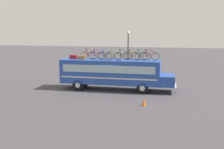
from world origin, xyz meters
The scene contains 14 objects.
ground_plane centered at (0.00, 0.00, 0.00)m, with size 120.00×120.00×0.00m, color #423F44.
bus centered at (0.28, 0.00, 1.68)m, with size 10.69×2.46×2.86m.
luggage_bag_1 centered at (-3.65, 0.05, 3.03)m, with size 0.70×0.38×0.35m, color maroon.
luggage_bag_2 centered at (-2.71, -0.15, 3.01)m, with size 0.67×0.50×0.31m, color olive.
rooftop_bicycle_1 centered at (-2.10, 0.14, 3.25)m, with size 1.70×0.44×0.95m.
rooftop_bicycle_2 centered at (-1.30, 0.03, 3.24)m, with size 1.74×0.44×0.93m.
rooftop_bicycle_3 centered at (-0.48, 0.04, 3.23)m, with size 1.63×0.44×0.89m.
rooftop_bicycle_4 centered at (0.36, -0.40, 3.25)m, with size 1.66×0.44×0.94m.
rooftop_bicycle_5 centered at (1.13, 0.29, 3.25)m, with size 1.81×0.44×0.95m.
rooftop_bicycle_6 centered at (2.00, 0.29, 3.23)m, with size 1.74×0.44×0.89m.
rooftop_bicycle_7 centered at (2.80, 0.17, 3.26)m, with size 1.73×0.44×0.96m.
rooftop_bicycle_8 centered at (3.57, 0.21, 3.26)m, with size 1.82×0.44×0.98m.
traffic_cone centered at (3.67, -4.84, 0.27)m, with size 0.29×0.29×0.54m, color orange.
street_lamp centered at (0.81, 5.40, 3.21)m, with size 0.32×0.32×5.40m.
Camera 1 is at (5.51, -24.67, 5.73)m, focal length 43.70 mm.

